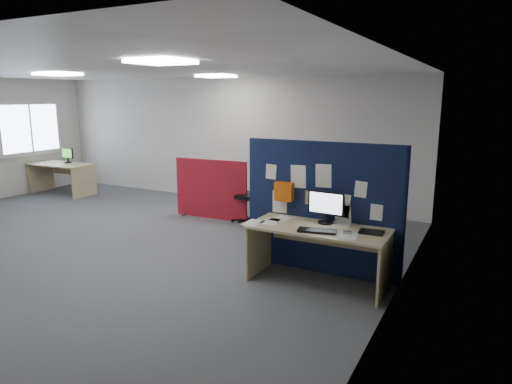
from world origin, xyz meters
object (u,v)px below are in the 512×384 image
at_px(second_desk, 63,171).
at_px(monitor_second, 67,155).
at_px(red_divider, 211,190).
at_px(office_chair, 257,189).
at_px(navy_divider, 321,208).
at_px(main_desk, 319,240).
at_px(monitor_main, 326,206).

relative_size(second_desk, monitor_second, 3.95).
height_order(red_divider, office_chair, office_chair).
xyz_separation_m(monitor_second, office_chair, (5.27, -0.31, -0.29)).
bearing_deg(monitor_second, second_desk, -108.05).
bearing_deg(red_divider, navy_divider, -33.11).
distance_m(main_desk, second_desk, 7.60).
distance_m(main_desk, office_chair, 2.84).
height_order(main_desk, second_desk, same).
distance_m(navy_divider, monitor_main, 0.25).
distance_m(monitor_main, monitor_second, 7.55).
relative_size(navy_divider, second_desk, 1.37).
bearing_deg(navy_divider, monitor_main, -55.54).
bearing_deg(monitor_main, navy_divider, 127.30).
distance_m(main_desk, monitor_main, 0.44).
height_order(main_desk, office_chair, office_chair).
relative_size(navy_divider, main_desk, 1.24).
relative_size(monitor_main, office_chair, 0.42).
distance_m(main_desk, red_divider, 3.50).
bearing_deg(main_desk, second_desk, 162.73).
bearing_deg(red_divider, monitor_second, 172.14).
bearing_deg(office_chair, main_desk, -44.14).
distance_m(monitor_main, office_chair, 2.75).
relative_size(monitor_main, monitor_second, 1.20).
bearing_deg(red_divider, office_chair, 2.58).
bearing_deg(monitor_second, navy_divider, -11.38).
bearing_deg(second_desk, office_chair, -1.97).
bearing_deg(second_desk, monitor_second, 67.37).
height_order(main_desk, red_divider, red_divider).
bearing_deg(office_chair, monitor_second, 179.41).
relative_size(main_desk, second_desk, 1.10).
bearing_deg(monitor_main, main_desk, -92.40).
distance_m(second_desk, monitor_second, 0.40).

